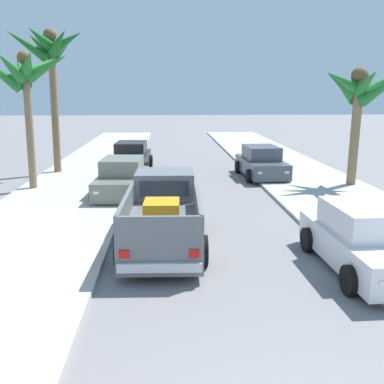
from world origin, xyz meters
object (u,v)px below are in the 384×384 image
at_px(car_left_near, 122,179).
at_px(palm_tree_right_fore, 360,91).
at_px(car_right_mid, 261,163).
at_px(car_right_far, 364,240).
at_px(car_left_mid, 132,157).
at_px(palm_tree_right_mid, 50,54).
at_px(pickup_truck, 164,216).
at_px(palm_tree_left_mid, 25,75).

bearing_deg(car_left_near, palm_tree_right_fore, 6.66).
bearing_deg(car_right_mid, car_right_far, -90.21).
relative_size(car_left_mid, palm_tree_right_mid, 0.60).
relative_size(pickup_truck, palm_tree_left_mid, 0.90).
distance_m(pickup_truck, car_right_far, 5.15).
distance_m(car_left_near, palm_tree_right_fore, 10.64).
distance_m(pickup_truck, car_left_mid, 12.19).
height_order(car_left_near, palm_tree_right_fore, palm_tree_right_fore).
bearing_deg(car_right_mid, car_left_mid, 160.09).
bearing_deg(car_left_near, palm_tree_right_mid, 125.80).
xyz_separation_m(car_left_near, palm_tree_right_mid, (-3.86, 5.36, 5.23)).
distance_m(pickup_truck, palm_tree_left_mid, 10.14).
distance_m(car_right_mid, palm_tree_right_fore, 5.57).
height_order(car_right_mid, car_right_far, same).
distance_m(car_left_mid, palm_tree_right_mid, 6.50).
relative_size(car_left_near, palm_tree_right_mid, 0.60).
distance_m(pickup_truck, palm_tree_right_fore, 11.47).
bearing_deg(palm_tree_left_mid, pickup_truck, -52.69).
height_order(car_left_mid, palm_tree_right_mid, palm_tree_right_mid).
xyz_separation_m(car_right_mid, palm_tree_left_mid, (-10.41, -2.29, 4.10)).
relative_size(pickup_truck, car_left_mid, 1.22).
relative_size(car_left_near, car_right_far, 1.01).
xyz_separation_m(car_left_near, palm_tree_right_fore, (10.01, 1.17, 3.44)).
relative_size(car_right_mid, palm_tree_left_mid, 0.74).
xyz_separation_m(pickup_truck, car_right_far, (4.72, -2.06, -0.08)).
xyz_separation_m(car_left_near, car_left_mid, (-0.08, 6.09, 0.00)).
height_order(car_left_mid, car_right_far, same).
height_order(car_left_near, car_right_far, same).
xyz_separation_m(car_right_far, palm_tree_right_fore, (3.60, 9.20, 3.44)).
distance_m(car_left_mid, palm_tree_right_fore, 11.74).
bearing_deg(car_right_mid, car_left_near, -150.00).
xyz_separation_m(car_left_mid, palm_tree_right_fore, (10.09, -4.92, 3.44)).
bearing_deg(car_right_far, palm_tree_right_fore, 68.63).
distance_m(car_left_near, car_left_mid, 6.09).
relative_size(car_left_near, palm_tree_left_mid, 0.74).
relative_size(car_left_mid, car_right_mid, 1.00).
relative_size(car_right_mid, palm_tree_right_fore, 0.84).
bearing_deg(car_left_near, pickup_truck, -74.25).
bearing_deg(car_right_far, palm_tree_left_mid, 137.60).
relative_size(car_left_near, car_left_mid, 1.00).
bearing_deg(car_right_mid, palm_tree_left_mid, -167.61).
distance_m(car_right_mid, palm_tree_left_mid, 11.42).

